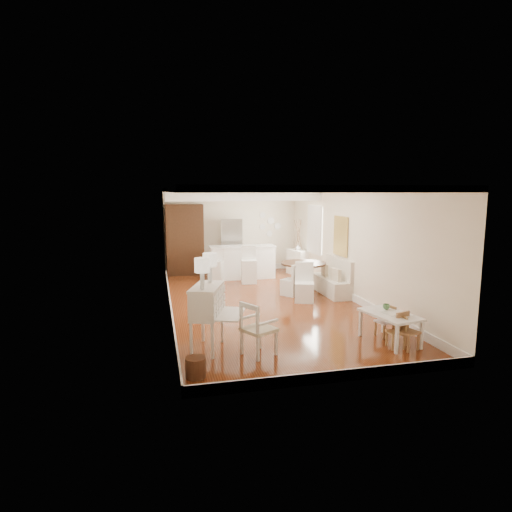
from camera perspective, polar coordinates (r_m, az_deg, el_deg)
name	(u,v)px	position (r m, az deg, el deg)	size (l,w,h in m)	color
room	(262,221)	(10.53, 0.78, 4.63)	(9.00, 9.04, 2.82)	brown
secretary_bureau	(207,318)	(7.45, -6.54, -8.19)	(0.89, 0.91, 1.14)	white
gustavian_armchair	(259,328)	(7.22, 0.38, -9.62)	(0.52, 0.52, 0.91)	silver
wicker_basket	(196,367)	(6.56, -8.05, -14.49)	(0.31, 0.31, 0.31)	#4C2917
kids_table	(390,328)	(8.20, 17.40, -9.14)	(0.65, 1.09, 0.54)	silver
kids_chair_a	(396,332)	(7.96, 18.15, -9.57)	(0.28, 0.28, 0.58)	#AF834F
kids_chair_b	(385,321)	(8.47, 16.79, -8.32)	(0.29, 0.29, 0.60)	#9F7548
kids_chair_c	(408,331)	(7.95, 19.63, -9.43)	(0.31, 0.31, 0.65)	#A4724A
banquette	(331,276)	(11.52, 10.02, -2.64)	(0.52, 1.60, 0.98)	silver
dining_table	(303,278)	(11.59, 6.30, -2.88)	(1.21, 1.21, 0.83)	#3F2414
slip_chair_near	(304,282)	(10.65, 6.46, -3.53)	(0.46, 0.48, 0.96)	white
slip_chair_far	(291,280)	(11.27, 4.66, -3.14)	(0.40, 0.42, 0.84)	silver
breakfast_counter	(242,262)	(13.41, -1.85, -0.81)	(2.05, 0.65, 1.03)	white
bar_stool_left	(216,265)	(12.93, -5.35, -1.23)	(0.41, 0.41, 1.02)	white
bar_stool_right	(249,265)	(12.70, -0.96, -1.16)	(0.44, 0.44, 1.11)	white
pantry_cabinet	(185,240)	(14.17, -9.49, 2.18)	(1.20, 0.60, 2.30)	#381E11
fridge	(242,246)	(14.42, -1.90, 1.40)	(0.75, 0.65, 1.80)	silver
sideboard	(298,262)	(14.08, 5.62, -0.85)	(0.38, 0.85, 0.81)	white
pencil_cup	(386,307)	(8.35, 16.97, -6.49)	(0.12, 0.12, 0.10)	#508953
branch_vase	(298,247)	(14.02, 5.60, 1.15)	(0.17, 0.17, 0.18)	white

